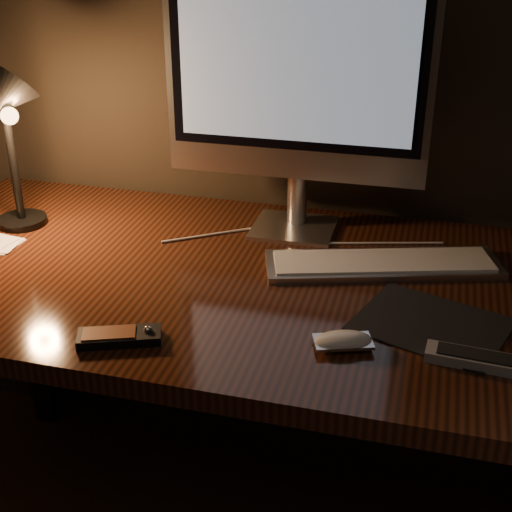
% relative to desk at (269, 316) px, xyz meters
% --- Properties ---
extents(desk, '(1.60, 0.75, 0.75)m').
position_rel_desk_xyz_m(desk, '(0.00, 0.00, 0.00)').
color(desk, '#401D0E').
rests_on(desk, ground).
extents(monitor, '(0.55, 0.16, 0.58)m').
position_rel_desk_xyz_m(monitor, '(0.01, 0.16, 0.47)').
color(monitor, silver).
rests_on(monitor, desk).
extents(keyboard, '(0.49, 0.26, 0.02)m').
position_rel_desk_xyz_m(keyboard, '(0.23, 0.03, 0.14)').
color(keyboard, silver).
rests_on(keyboard, desk).
extents(mousepad, '(0.30, 0.27, 0.00)m').
position_rel_desk_xyz_m(mousepad, '(0.33, -0.17, 0.13)').
color(mousepad, black).
rests_on(mousepad, desk).
extents(mouse, '(0.11, 0.08, 0.02)m').
position_rel_desk_xyz_m(mouse, '(0.19, -0.27, 0.14)').
color(mouse, white).
rests_on(mouse, desk).
extents(media_remote, '(0.15, 0.10, 0.03)m').
position_rel_desk_xyz_m(media_remote, '(-0.17, -0.35, 0.14)').
color(media_remote, black).
rests_on(media_remote, desk).
extents(tv_remote, '(0.18, 0.06, 0.02)m').
position_rel_desk_xyz_m(tv_remote, '(0.41, -0.27, 0.14)').
color(tv_remote, gray).
rests_on(tv_remote, desk).
extents(desk_lamp, '(0.17, 0.19, 0.37)m').
position_rel_desk_xyz_m(desk_lamp, '(-0.57, 0.01, 0.38)').
color(desk_lamp, black).
rests_on(desk_lamp, desk).
extents(cable, '(0.56, 0.25, 0.01)m').
position_rel_desk_xyz_m(cable, '(0.04, 0.12, 0.13)').
color(cable, white).
rests_on(cable, desk).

